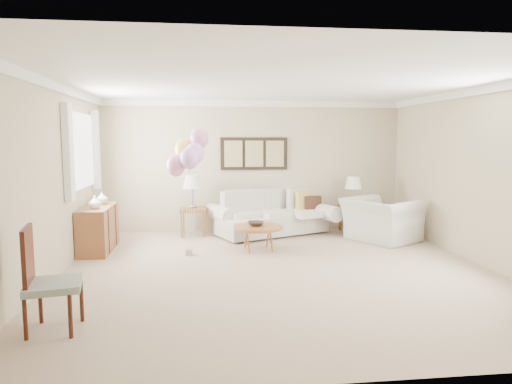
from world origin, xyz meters
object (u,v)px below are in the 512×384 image
at_px(accent_chair, 45,277).
at_px(sofa, 272,217).
at_px(coffee_table, 258,228).
at_px(balloon_cluster, 189,154).
at_px(armchair, 381,220).

bearing_deg(accent_chair, sofa, 56.10).
bearing_deg(coffee_table, accent_chair, -129.27).
bearing_deg(coffee_table, sofa, 71.51).
bearing_deg(accent_chair, balloon_cluster, 64.72).
relative_size(accent_chair, balloon_cluster, 0.51).
bearing_deg(balloon_cluster, sofa, 43.84).
bearing_deg(balloon_cluster, armchair, 11.13).
xyz_separation_m(coffee_table, armchair, (2.30, 0.46, 0.01)).
xyz_separation_m(armchair, balloon_cluster, (-3.42, -0.67, 1.23)).
distance_m(coffee_table, armchair, 2.35).
xyz_separation_m(armchair, accent_chair, (-4.72, -3.42, 0.15)).
bearing_deg(sofa, armchair, -23.34).
height_order(coffee_table, balloon_cluster, balloon_cluster).
bearing_deg(sofa, accent_chair, -123.90).
height_order(sofa, armchair, sofa).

